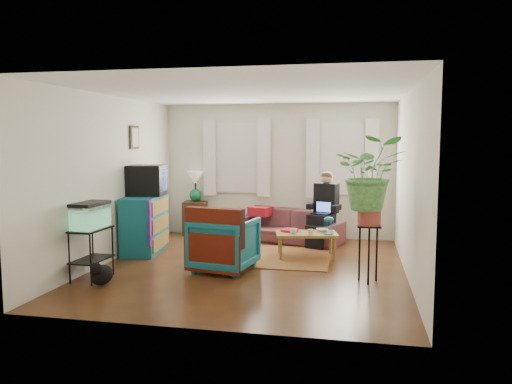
% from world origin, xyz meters
% --- Properties ---
extents(floor, '(4.50, 5.00, 0.01)m').
position_xyz_m(floor, '(0.00, 0.00, 0.00)').
color(floor, '#4F2B14').
rests_on(floor, ground).
extents(ceiling, '(4.50, 5.00, 0.01)m').
position_xyz_m(ceiling, '(0.00, 0.00, 2.60)').
color(ceiling, white).
rests_on(ceiling, wall_back).
extents(wall_back, '(4.50, 0.01, 2.60)m').
position_xyz_m(wall_back, '(0.00, 2.50, 1.30)').
color(wall_back, silver).
rests_on(wall_back, floor).
extents(wall_front, '(4.50, 0.01, 2.60)m').
position_xyz_m(wall_front, '(0.00, -2.50, 1.30)').
color(wall_front, silver).
rests_on(wall_front, floor).
extents(wall_left, '(0.01, 5.00, 2.60)m').
position_xyz_m(wall_left, '(-2.25, 0.00, 1.30)').
color(wall_left, silver).
rests_on(wall_left, floor).
extents(wall_right, '(0.01, 5.00, 2.60)m').
position_xyz_m(wall_right, '(2.25, 0.00, 1.30)').
color(wall_right, silver).
rests_on(wall_right, floor).
extents(window_left, '(1.08, 0.04, 1.38)m').
position_xyz_m(window_left, '(-0.80, 2.48, 1.55)').
color(window_left, white).
rests_on(window_left, wall_back).
extents(window_right, '(1.08, 0.04, 1.38)m').
position_xyz_m(window_right, '(1.25, 2.48, 1.55)').
color(window_right, white).
rests_on(window_right, wall_back).
extents(curtains_left, '(1.36, 0.06, 1.50)m').
position_xyz_m(curtains_left, '(-0.80, 2.40, 1.55)').
color(curtains_left, white).
rests_on(curtains_left, wall_back).
extents(curtains_right, '(1.36, 0.06, 1.50)m').
position_xyz_m(curtains_right, '(1.25, 2.40, 1.55)').
color(curtains_right, white).
rests_on(curtains_right, wall_back).
extents(picture_frame, '(0.04, 0.32, 0.40)m').
position_xyz_m(picture_frame, '(-2.21, 0.85, 1.95)').
color(picture_frame, '#3D2616').
rests_on(picture_frame, wall_left).
extents(area_rug, '(2.00, 1.60, 0.01)m').
position_xyz_m(area_rug, '(0.14, 0.73, 0.01)').
color(area_rug, brown).
rests_on(area_rug, floor).
extents(sofa, '(2.19, 1.42, 0.80)m').
position_xyz_m(sofa, '(0.27, 2.05, 0.40)').
color(sofa, brown).
rests_on(sofa, floor).
extents(seated_person, '(0.69, 0.76, 1.22)m').
position_xyz_m(seated_person, '(0.97, 1.81, 0.61)').
color(seated_person, black).
rests_on(seated_person, sofa).
extents(side_table, '(0.50, 0.50, 0.67)m').
position_xyz_m(side_table, '(-1.65, 2.39, 0.34)').
color(side_table, '#392815').
rests_on(side_table, floor).
extents(table_lamp, '(0.38, 0.38, 0.61)m').
position_xyz_m(table_lamp, '(-1.65, 2.39, 0.96)').
color(table_lamp, white).
rests_on(table_lamp, side_table).
extents(dresser, '(0.65, 1.12, 0.96)m').
position_xyz_m(dresser, '(-1.99, 0.67, 0.48)').
color(dresser, '#125F6C').
rests_on(dresser, floor).
extents(crt_tv, '(0.65, 0.60, 0.51)m').
position_xyz_m(crt_tv, '(-1.98, 0.78, 1.22)').
color(crt_tv, black).
rests_on(crt_tv, dresser).
extents(aquarium_stand, '(0.38, 0.65, 0.71)m').
position_xyz_m(aquarium_stand, '(-2.00, -1.05, 0.35)').
color(aquarium_stand, black).
rests_on(aquarium_stand, floor).
extents(aquarium, '(0.34, 0.59, 0.37)m').
position_xyz_m(aquarium, '(-2.00, -1.05, 0.89)').
color(aquarium, '#7FD899').
rests_on(aquarium, aquarium_stand).
extents(black_cat, '(0.30, 0.42, 0.34)m').
position_xyz_m(black_cat, '(-1.73, -1.28, 0.17)').
color(black_cat, black).
rests_on(black_cat, floor).
extents(armchair, '(0.96, 0.92, 0.86)m').
position_xyz_m(armchair, '(-0.35, -0.22, 0.43)').
color(armchair, '#125471').
rests_on(armchair, floor).
extents(serape_throw, '(0.88, 0.35, 0.71)m').
position_xyz_m(serape_throw, '(-0.41, -0.54, 0.61)').
color(serape_throw, '#9E0A0A').
rests_on(serape_throw, armchair).
extents(coffee_table, '(1.07, 0.72, 0.41)m').
position_xyz_m(coffee_table, '(0.75, 0.84, 0.20)').
color(coffee_table, brown).
rests_on(coffee_table, floor).
extents(cup_a, '(0.13, 0.13, 0.09)m').
position_xyz_m(cup_a, '(0.55, 0.70, 0.45)').
color(cup_a, white).
rests_on(cup_a, coffee_table).
extents(cup_b, '(0.11, 0.11, 0.08)m').
position_xyz_m(cup_b, '(0.83, 0.69, 0.45)').
color(cup_b, beige).
rests_on(cup_b, coffee_table).
extents(bowl, '(0.23, 0.23, 0.05)m').
position_xyz_m(bowl, '(0.99, 0.98, 0.43)').
color(bowl, white).
rests_on(bowl, coffee_table).
extents(snack_tray, '(0.36, 0.36, 0.04)m').
position_xyz_m(snack_tray, '(0.46, 0.91, 0.42)').
color(snack_tray, '#B21414').
rests_on(snack_tray, coffee_table).
extents(birdcage, '(0.19, 0.19, 0.29)m').
position_xyz_m(birdcage, '(1.11, 0.77, 0.55)').
color(birdcage, '#115B6B').
rests_on(birdcage, coffee_table).
extents(plant_stand, '(0.34, 0.34, 0.78)m').
position_xyz_m(plant_stand, '(1.71, -0.42, 0.39)').
color(plant_stand, black).
rests_on(plant_stand, floor).
extents(potted_plant, '(0.91, 0.79, 0.99)m').
position_xyz_m(potted_plant, '(1.71, -0.42, 1.32)').
color(potted_plant, '#599947').
rests_on(potted_plant, plant_stand).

